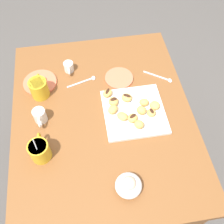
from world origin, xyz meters
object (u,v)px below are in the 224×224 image
Objects in this scene: beignet_0 at (113,102)px; beignet_7 at (139,124)px; beignet_4 at (113,110)px; beignet_10 at (155,105)px; ice_cream_bowl at (129,185)px; coffee_mug_mustard_right at (39,88)px; beignet_2 at (151,113)px; beignet_5 at (144,102)px; beignet_6 at (127,98)px; dining_table at (103,127)px; beignet_3 at (133,118)px; pastry_plate_square at (134,112)px; beignet_9 at (122,116)px; beignet_8 at (108,93)px; saucer_coral_right at (40,82)px; cream_pitcher_white at (40,116)px; beignet_1 at (141,110)px; coffee_mug_mustard_left at (40,150)px; saucer_coral_left at (119,78)px; chocolate_sauce_pitcher at (69,67)px.

beignet_0 is 0.18m from beignet_7.
beignet_4 reaches higher than beignet_10.
coffee_mug_mustard_right is at bearing 32.37° from ice_cream_bowl.
beignet_7 reaches higher than beignet_2.
beignet_5 reaches higher than beignet_6.
beignet_3 is at bearing -114.94° from dining_table.
coffee_mug_mustard_right is 0.52m from beignet_5.
beignet_10 reaches higher than pastry_plate_square.
beignet_0 is 0.09m from beignet_9.
beignet_8 is at bearing 29.61° from beignet_3.
beignet_6 reaches higher than saucer_coral_right.
beignet_3 is at bearing -100.40° from cream_pitcher_white.
saucer_coral_right is 0.56m from beignet_1.
beignet_10 is at bearing -73.53° from coffee_mug_mustard_left.
beignet_1 reaches higher than beignet_8.
dining_table is 0.19m from beignet_8.
beignet_7 is at bearing -171.01° from beignet_6.
pastry_plate_square is 5.86× the size of beignet_0.
beignet_8 is (0.08, 0.17, -0.00)m from beignet_5.
ice_cream_bowl is (-0.36, 0.10, 0.03)m from pastry_plate_square.
coffee_mug_mustard_left is 0.56m from saucer_coral_left.
saucer_coral_right is at bearing 85.04° from saucer_coral_left.
ice_cream_bowl is at bearing -178.36° from beignet_8.
cream_pitcher_white is 0.36m from beignet_0.
coffee_mug_mustard_right is 0.49m from beignet_3.
beignet_1 is (-0.20, -0.48, -0.02)m from coffee_mug_mustard_right.
beignet_7 reaches higher than beignet_5.
beignet_5 is at bearing 18.06° from beignet_2.
beignet_4 is (0.02, 0.13, -0.00)m from beignet_1.
chocolate_sauce_pitcher is 1.98× the size of beignet_7.
beignet_8 is (0.10, 0.01, -0.00)m from beignet_4.
beignet_0 is 1.08× the size of beignet_5.
beignet_9 is at bearing 102.20° from beignet_10.
coffee_mug_mustard_left is at bearing 106.60° from beignet_1.
saucer_coral_left is at bearing 3.12° from beignet_3.
beignet_7 is at bearing -20.73° from ice_cream_bowl.
saucer_coral_left is 3.03× the size of beignet_3.
beignet_2 is (0.33, -0.17, -0.00)m from ice_cream_bowl.
dining_table is 3.70× the size of pastry_plate_square.
beignet_1 is at bearing -20.56° from beignet_7.
beignet_7 is at bearing -133.69° from beignet_4.
cream_pitcher_white is at bearing 86.37° from pastry_plate_square.
saucer_coral_right is at bearing 49.96° from dining_table.
beignet_0 is 1.00× the size of beignet_3.
chocolate_sauce_pitcher is at bearing 32.44° from beignet_9.
coffee_mug_mustard_left is 0.42m from saucer_coral_right.
coffee_mug_mustard_right reaches higher than dining_table.
beignet_0 is at bearing -143.47° from chocolate_sauce_pitcher.
chocolate_sauce_pitcher is 0.28m from beignet_8.
chocolate_sauce_pitcher reaches higher than beignet_10.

